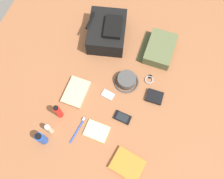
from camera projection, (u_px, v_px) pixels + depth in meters
ground_plane at (112, 92)px, 1.69m from camera, size 2.64×2.02×0.02m
backpack at (107, 32)px, 1.77m from camera, size 0.38×0.33×0.17m
toiletry_pouch at (159, 49)px, 1.76m from camera, size 0.27×0.23×0.08m
bucket_hat at (127, 80)px, 1.68m from camera, size 0.17×0.17×0.06m
deodorant_spray at (41, 138)px, 1.49m from camera, size 0.05×0.05×0.15m
lotion_bottle at (49, 129)px, 1.52m from camera, size 0.03×0.03×0.13m
sunscreen_spray at (58, 111)px, 1.55m from camera, size 0.04×0.04×0.16m
paperback_novel at (127, 165)px, 1.49m from camera, size 0.18×0.21×0.03m
cell_phone at (122, 117)px, 1.61m from camera, size 0.07×0.12×0.01m
media_player at (108, 95)px, 1.67m from camera, size 0.07×0.09×0.01m
wristwatch at (149, 79)px, 1.71m from camera, size 0.07×0.06×0.01m
toothbrush at (78, 129)px, 1.58m from camera, size 0.19×0.04×0.02m
wallet at (154, 97)px, 1.65m from camera, size 0.09×0.11×0.02m
notepad at (97, 131)px, 1.57m from camera, size 0.12×0.15×0.02m
folded_towel at (76, 92)px, 1.66m from camera, size 0.20×0.14×0.04m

